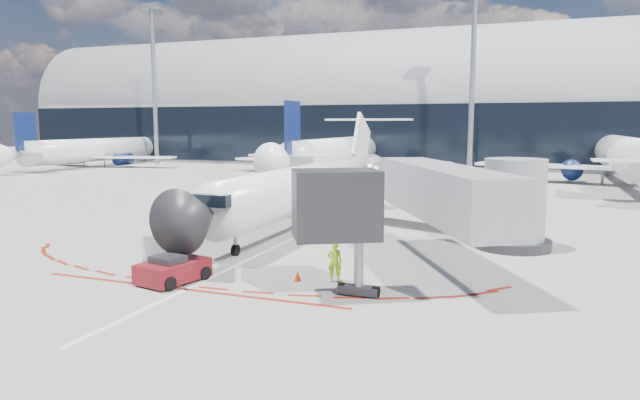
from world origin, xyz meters
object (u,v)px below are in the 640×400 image
(regional_jet, at_px, (314,184))
(ramp_worker, at_px, (335,262))
(pushback_tug, at_px, (173,270))
(uld_container, at_px, (163,252))

(regional_jet, bearing_deg, ramp_worker, -65.69)
(pushback_tug, relative_size, uld_container, 2.33)
(regional_jet, relative_size, ramp_worker, 17.72)
(pushback_tug, xyz_separation_m, ramp_worker, (6.37, 2.43, 0.34))
(regional_jet, xyz_separation_m, ramp_worker, (6.25, -13.82, -1.69))
(pushback_tug, height_order, uld_container, uld_container)
(ramp_worker, bearing_deg, pushback_tug, 3.15)
(pushback_tug, height_order, ramp_worker, ramp_worker)
(regional_jet, xyz_separation_m, pushback_tug, (-0.13, -16.25, -2.02))
(regional_jet, height_order, ramp_worker, regional_jet)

